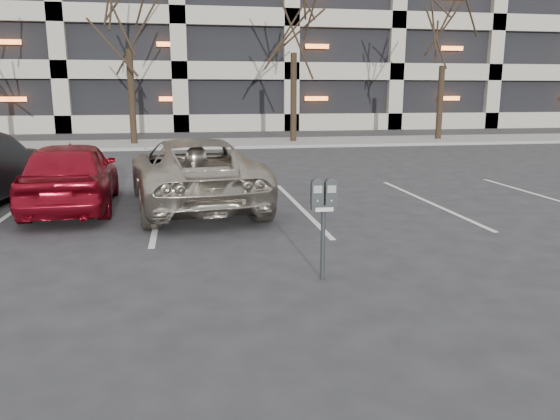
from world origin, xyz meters
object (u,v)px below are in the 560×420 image
(car_red, at_px, (71,174))
(parking_meter, at_px, (324,204))
(tree_d, at_px, (445,18))
(suv_silver, at_px, (194,172))

(car_red, bearing_deg, parking_meter, 124.77)
(tree_d, height_order, parking_meter, tree_d)
(parking_meter, height_order, car_red, car_red)
(parking_meter, distance_m, car_red, 6.27)
(parking_meter, xyz_separation_m, car_red, (-3.87, 4.93, -0.26))
(tree_d, height_order, car_red, tree_d)
(tree_d, distance_m, suv_silver, 18.30)
(suv_silver, bearing_deg, parking_meter, 100.22)
(suv_silver, bearing_deg, tree_d, -138.34)
(tree_d, xyz_separation_m, parking_meter, (-10.22, -18.03, -4.62))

